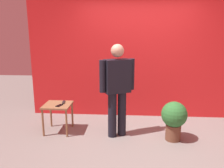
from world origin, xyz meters
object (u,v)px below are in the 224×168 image
standing_person (117,86)px  cell_phone (59,105)px  potted_plant (174,118)px  tv_remote (64,102)px  side_table (58,109)px

standing_person → cell_phone: 1.12m
cell_phone → potted_plant: potted_plant is taller
tv_remote → potted_plant: bearing=-18.5°
standing_person → side_table: bearing=175.2°
standing_person → potted_plant: (0.98, -0.11, -0.51)m
standing_person → tv_remote: (-1.02, 0.19, -0.38)m
side_table → cell_phone: bearing=-54.6°
side_table → cell_phone: cell_phone is taller
tv_remote → potted_plant: 2.03m
potted_plant → cell_phone: bearing=176.6°
cell_phone → tv_remote: tv_remote is taller
side_table → potted_plant: 2.10m
standing_person → tv_remote: 1.10m
cell_phone → tv_remote: (0.03, 0.18, 0.01)m
standing_person → tv_remote: bearing=169.4°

